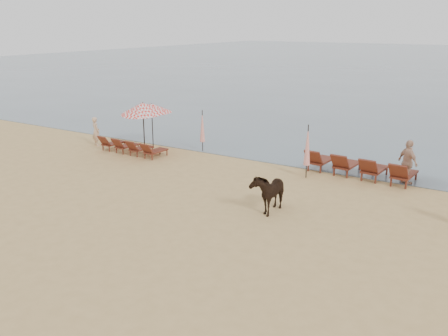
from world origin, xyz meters
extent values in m
plane|color=tan|center=(0.00, 0.00, 0.00)|extent=(120.00, 120.00, 0.00)
cube|color=#5D2216|center=(-8.80, 8.13, 0.31)|extent=(0.63, 1.27, 0.07)
cube|color=#5D2216|center=(-8.83, 7.47, 0.56)|extent=(0.59, 0.43, 0.55)
cube|color=#5D2216|center=(-7.83, 8.10, 0.31)|extent=(0.63, 1.27, 0.07)
cube|color=#5D2216|center=(-7.85, 7.43, 0.56)|extent=(0.59, 0.43, 0.55)
cube|color=#5D2216|center=(-6.85, 8.06, 0.31)|extent=(0.63, 1.27, 0.07)
cube|color=#5D2216|center=(-6.87, 7.39, 0.56)|extent=(0.59, 0.43, 0.55)
cube|color=#5D2216|center=(-5.87, 8.02, 0.31)|extent=(0.63, 1.27, 0.07)
cube|color=#5D2216|center=(-5.89, 7.35, 0.56)|extent=(0.59, 0.43, 0.55)
cube|color=#5D2216|center=(1.81, 10.46, 0.39)|extent=(0.84, 1.62, 0.09)
cube|color=#5D2216|center=(1.76, 9.62, 0.71)|extent=(0.77, 0.57, 0.69)
cube|color=#5D2216|center=(3.05, 10.38, 0.39)|extent=(0.84, 1.62, 0.09)
cube|color=#5D2216|center=(2.99, 9.53, 0.71)|extent=(0.77, 0.57, 0.69)
cube|color=#5D2216|center=(4.29, 10.29, 0.39)|extent=(0.84, 1.62, 0.09)
cube|color=#5D2216|center=(4.23, 9.45, 0.71)|extent=(0.77, 0.57, 0.69)
cube|color=#5D2216|center=(5.52, 10.21, 0.39)|extent=(0.84, 1.62, 0.09)
cube|color=#5D2216|center=(5.47, 9.37, 0.71)|extent=(0.77, 0.57, 0.69)
cylinder|color=black|center=(-7.18, 9.39, 1.10)|extent=(0.05, 0.05, 2.20)
cone|color=red|center=(-7.18, 9.39, 2.15)|extent=(2.10, 2.10, 0.45)
sphere|color=black|center=(-7.18, 9.39, 2.35)|extent=(0.08, 0.08, 0.08)
cylinder|color=black|center=(-6.52, 7.95, 1.23)|extent=(0.06, 0.06, 2.47)
cone|color=red|center=(-6.52, 7.95, 2.41)|extent=(2.18, 2.22, 0.74)
sphere|color=black|center=(-6.52, 7.95, 2.64)|extent=(0.09, 0.09, 0.09)
cylinder|color=black|center=(-4.55, 10.18, 1.08)|extent=(0.05, 0.05, 2.15)
cone|color=red|center=(-4.55, 10.18, 1.33)|extent=(0.26, 0.26, 1.61)
cylinder|color=black|center=(1.77, 8.82, 1.16)|extent=(0.05, 0.05, 2.32)
cone|color=red|center=(1.77, 8.82, 1.44)|extent=(0.28, 0.28, 1.74)
imported|color=black|center=(2.19, 4.47, 0.73)|extent=(0.89, 1.77, 1.46)
imported|color=tan|center=(-10.15, 8.20, 0.78)|extent=(0.67, 0.56, 1.56)
imported|color=tan|center=(5.63, 10.15, 0.93)|extent=(1.14, 1.04, 1.87)
camera|label=1|loc=(9.65, -10.41, 6.43)|focal=40.00mm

